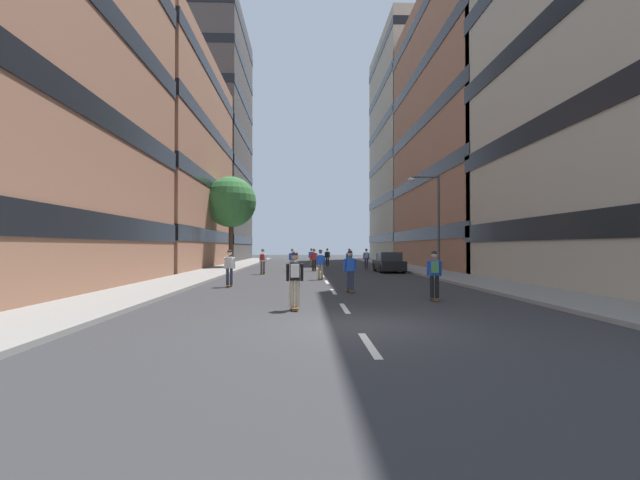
{
  "coord_description": "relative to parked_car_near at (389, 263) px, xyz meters",
  "views": [
    {
      "loc": [
        -1.29,
        -10.37,
        1.92
      ],
      "look_at": [
        0.0,
        22.83,
        2.45
      ],
      "focal_mm": 24.11,
      "sensor_mm": 36.0,
      "label": 1
    }
  ],
  "objects": [
    {
      "name": "skater_0",
      "position": [
        -5.65,
        1.6,
        0.29
      ],
      "size": [
        0.57,
        0.92,
        1.78
      ],
      "color": "brown",
      "rests_on": "ground_plane"
    },
    {
      "name": "skater_7",
      "position": [
        -5.5,
        -7.41,
        0.29
      ],
      "size": [
        0.57,
        0.92,
        1.78
      ],
      "color": "brown",
      "rests_on": "ground_plane"
    },
    {
      "name": "skater_1",
      "position": [
        -9.35,
        -2.3,
        0.32
      ],
      "size": [
        0.56,
        0.92,
        1.78
      ],
      "color": "brown",
      "rests_on": "ground_plane"
    },
    {
      "name": "skater_2",
      "position": [
        -5.72,
        9.16,
        0.29
      ],
      "size": [
        0.54,
        0.9,
        1.78
      ],
      "color": "brown",
      "rests_on": "ground_plane"
    },
    {
      "name": "street_tree_near",
      "position": [
        -13.2,
        7.31,
        5.34
      ],
      "size": [
        4.68,
        4.68,
        8.27
      ],
      "color": "#4C3823",
      "rests_on": "sidewalk_left"
    },
    {
      "name": "skater_4",
      "position": [
        -7.39,
        1.76,
        0.29
      ],
      "size": [
        0.54,
        0.91,
        1.78
      ],
      "color": "brown",
      "rests_on": "ground_plane"
    },
    {
      "name": "lane_markings",
      "position": [
        -5.21,
        0.92,
        -0.7
      ],
      "size": [
        0.16,
        52.2,
        0.01
      ],
      "color": "silver",
      "rests_on": "ground_plane"
    },
    {
      "name": "skater_10",
      "position": [
        -1.81,
        -17.26,
        0.32
      ],
      "size": [
        0.56,
        0.92,
        1.78
      ],
      "color": "brown",
      "rests_on": "ground_plane"
    },
    {
      "name": "skater_11",
      "position": [
        -10.04,
        -11.75,
        0.32
      ],
      "size": [
        0.53,
        0.9,
        1.78
      ],
      "color": "brown",
      "rests_on": "ground_plane"
    },
    {
      "name": "skater_5",
      "position": [
        -6.76,
        -19.35,
        0.32
      ],
      "size": [
        0.54,
        0.91,
        1.78
      ],
      "color": "brown",
      "rests_on": "ground_plane"
    },
    {
      "name": "sidewalk_right",
      "position": [
        2.77,
        4.27,
        -0.63
      ],
      "size": [
        3.15,
        64.41,
        0.14
      ],
      "primitive_type": "cube",
      "color": "gray",
      "rests_on": "ground_plane"
    },
    {
      "name": "skater_3",
      "position": [
        -1.12,
        3.99,
        0.32
      ],
      "size": [
        0.54,
        0.91,
        1.78
      ],
      "color": "brown",
      "rests_on": "ground_plane"
    },
    {
      "name": "parked_car_near",
      "position": [
        0.0,
        0.0,
        0.0
      ],
      "size": [
        1.82,
        4.4,
        1.52
      ],
      "color": "black",
      "rests_on": "ground_plane"
    },
    {
      "name": "skater_9",
      "position": [
        -4.53,
        -14.41,
        0.29
      ],
      "size": [
        0.56,
        0.92,
        1.78
      ],
      "color": "brown",
      "rests_on": "ground_plane"
    },
    {
      "name": "building_left_mid",
      "position": [
        -22.29,
        6.89,
        9.04
      ],
      "size": [
        15.15,
        21.68,
        19.3
      ],
      "color": "#9E6B51",
      "rests_on": "ground_plane"
    },
    {
      "name": "ground_plane",
      "position": [
        -5.21,
        1.34,
        -0.7
      ],
      "size": [
        140.54,
        140.54,
        0.0
      ],
      "primitive_type": "plane",
      "color": "#333335"
    },
    {
      "name": "skater_8",
      "position": [
        -4.16,
        9.56,
        0.29
      ],
      "size": [
        0.55,
        0.92,
        1.78
      ],
      "color": "brown",
      "rests_on": "ground_plane"
    },
    {
      "name": "skater_6",
      "position": [
        -2.71,
        2.79,
        0.32
      ],
      "size": [
        0.55,
        0.91,
        1.78
      ],
      "color": "brown",
      "rests_on": "ground_plane"
    },
    {
      "name": "building_right_far",
      "position": [
        11.87,
        27.93,
        15.12
      ],
      "size": [
        15.15,
        19.01,
        31.45
      ],
      "color": "#B2A893",
      "rests_on": "ground_plane"
    },
    {
      "name": "building_right_mid",
      "position": [
        11.87,
        6.89,
        12.22
      ],
      "size": [
        15.15,
        23.85,
        25.66
      ],
      "color": "#9E6B51",
      "rests_on": "ground_plane"
    },
    {
      "name": "building_left_far",
      "position": [
        -22.29,
        27.93,
        16.22
      ],
      "size": [
        15.15,
        18.33,
        33.66
      ],
      "color": "#4C4744",
      "rests_on": "ground_plane"
    },
    {
      "name": "streetlamp_right",
      "position": [
        2.09,
        -4.41,
        3.44
      ],
      "size": [
        2.13,
        0.3,
        6.5
      ],
      "color": "#3F3F44",
      "rests_on": "sidewalk_right"
    },
    {
      "name": "sidewalk_left",
      "position": [
        -13.2,
        4.27,
        -0.63
      ],
      "size": [
        3.15,
        64.41,
        0.14
      ],
      "primitive_type": "cube",
      "color": "gray",
      "rests_on": "ground_plane"
    }
  ]
}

